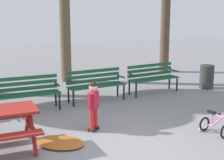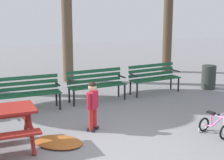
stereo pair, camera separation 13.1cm
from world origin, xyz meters
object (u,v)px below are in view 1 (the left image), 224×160
kids_bicycle (215,125)px  trash_bin (207,77)px  child_standing (93,102)px  park_bench_right (95,82)px  park_bench_far_right (152,76)px  park_bench_left (27,91)px

kids_bicycle → trash_bin: bearing=50.8°
child_standing → trash_bin: 5.08m
park_bench_right → park_bench_far_right: size_ratio=0.99×
park_bench_left → park_bench_far_right: 3.80m
park_bench_right → trash_bin: bearing=-3.1°
kids_bicycle → trash_bin: 4.13m
park_bench_left → park_bench_far_right: size_ratio=0.99×
child_standing → kids_bicycle: (2.09, -1.29, -0.41)m
park_bench_far_right → trash_bin: 1.88m
trash_bin → kids_bicycle: bearing=-129.2°
park_bench_right → kids_bicycle: park_bench_right is taller
park_bench_left → park_bench_right: same height
child_standing → park_bench_far_right: bearing=37.6°
child_standing → kids_bicycle: size_ratio=1.74×
park_bench_right → child_standing: (-0.96, -2.11, 0.10)m
park_bench_far_right → child_standing: size_ratio=1.56×
kids_bicycle → park_bench_far_right: bearing=77.7°
child_standing → kids_bicycle: child_standing is taller
park_bench_left → kids_bicycle: park_bench_left is taller
park_bench_far_right → child_standing: child_standing is taller
park_bench_right → kids_bicycle: bearing=-71.5°
park_bench_left → park_bench_far_right: bearing=3.2°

